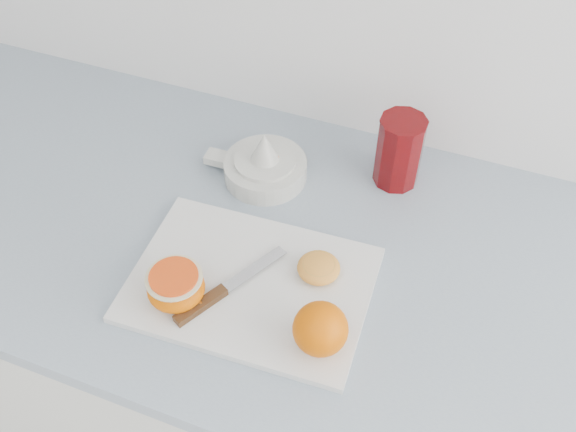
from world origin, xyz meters
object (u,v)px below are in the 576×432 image
at_px(counter, 278,376).
at_px(half_orange, 176,287).
at_px(cutting_board, 250,284).
at_px(citrus_juicer, 264,165).
at_px(red_tumbler, 399,153).

bearing_deg(counter, half_orange, -117.90).
height_order(counter, cutting_board, cutting_board).
xyz_separation_m(half_orange, citrus_juicer, (0.02, 0.28, -0.01)).
bearing_deg(cutting_board, red_tumbler, 64.73).
relative_size(citrus_juicer, red_tumbler, 1.41).
xyz_separation_m(counter, half_orange, (-0.09, -0.16, 0.48)).
relative_size(counter, half_orange, 28.60).
height_order(cutting_board, citrus_juicer, citrus_juicer).
bearing_deg(cutting_board, counter, 90.28).
relative_size(half_orange, citrus_juicer, 0.46).
bearing_deg(half_orange, counter, 62.10).
bearing_deg(citrus_juicer, half_orange, -93.28).
relative_size(cutting_board, citrus_juicer, 1.93).
bearing_deg(counter, red_tumbler, 54.61).
distance_m(counter, citrus_juicer, 0.49).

